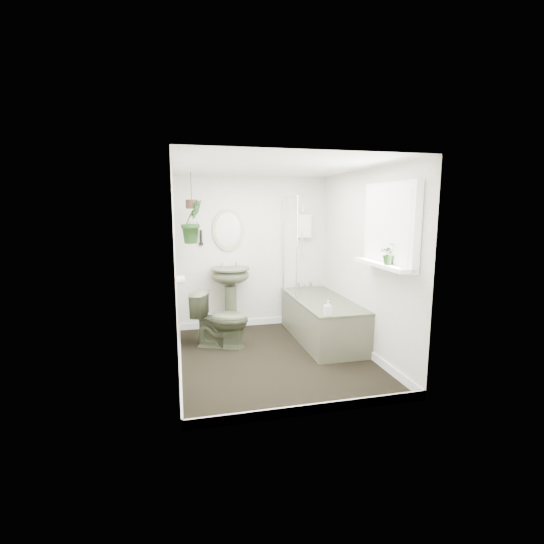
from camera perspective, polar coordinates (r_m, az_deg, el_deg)
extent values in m
cube|color=black|center=(4.99, 0.41, -12.37)|extent=(2.30, 2.80, 0.02)
cube|color=white|center=(4.66, 0.45, 15.17)|extent=(2.30, 2.80, 0.02)
cube|color=white|center=(6.05, -2.81, 2.85)|extent=(2.30, 0.02, 2.30)
cube|color=white|center=(3.36, 6.27, -2.59)|extent=(2.30, 0.02, 2.30)
cube|color=white|center=(4.55, -13.89, 0.37)|extent=(0.02, 2.80, 2.30)
cube|color=white|center=(5.09, 13.21, 1.35)|extent=(0.02, 2.80, 2.30)
cube|color=white|center=(4.97, 0.41, -11.73)|extent=(2.30, 2.80, 0.10)
cube|color=white|center=(6.15, 4.67, 6.68)|extent=(0.20, 0.10, 0.35)
ellipsoid|color=tan|center=(5.92, -6.39, 6.06)|extent=(0.46, 0.03, 0.62)
cylinder|color=black|center=(5.88, -10.24, 4.96)|extent=(0.04, 0.04, 0.22)
cylinder|color=white|center=(5.28, -13.12, -1.11)|extent=(0.11, 0.11, 0.11)
cube|color=white|center=(4.40, 16.75, 6.50)|extent=(0.08, 1.00, 0.90)
cube|color=white|center=(4.40, 15.70, 1.05)|extent=(0.18, 1.00, 0.04)
cube|color=white|center=(4.38, 16.23, 6.51)|extent=(0.01, 0.86, 0.76)
imported|color=#404731|center=(5.29, -7.43, -6.77)|extent=(0.83, 0.65, 0.75)
imported|color=black|center=(4.27, 16.72, 2.56)|extent=(0.25, 0.24, 0.23)
imported|color=black|center=(5.45, -11.48, 7.16)|extent=(0.41, 0.40, 0.58)
imported|color=black|center=(4.68, 8.11, -5.17)|extent=(0.08, 0.08, 0.18)
cylinder|color=black|center=(5.45, -11.56, 9.60)|extent=(0.16, 0.16, 0.12)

